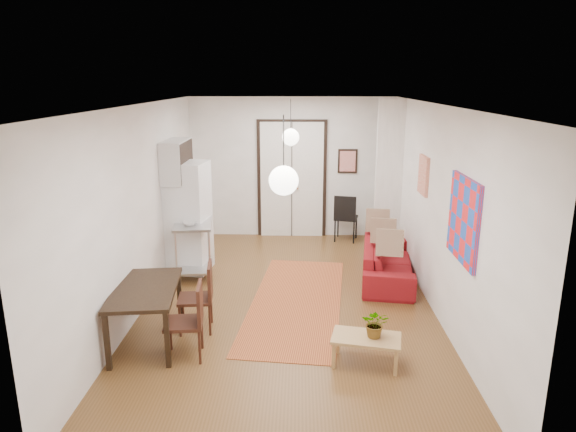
{
  "coord_description": "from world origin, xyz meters",
  "views": [
    {
      "loc": [
        0.16,
        -7.05,
        3.23
      ],
      "look_at": [
        -0.01,
        0.37,
        1.25
      ],
      "focal_mm": 32.0,
      "sensor_mm": 36.0,
      "label": 1
    }
  ],
  "objects_px": {
    "coffee_table": "(366,340)",
    "black_side_chair": "(346,212)",
    "sofa": "(388,261)",
    "fridge": "(188,217)",
    "dining_chair_far": "(185,313)",
    "dining_chair_near": "(196,290)",
    "dining_table": "(145,294)",
    "kitchen_counter": "(195,239)"
  },
  "relations": [
    {
      "from": "coffee_table",
      "to": "black_side_chair",
      "type": "distance_m",
      "value": 4.92
    },
    {
      "from": "sofa",
      "to": "fridge",
      "type": "bearing_deg",
      "value": 92.59
    },
    {
      "from": "dining_chair_far",
      "to": "sofa",
      "type": "bearing_deg",
      "value": 124.88
    },
    {
      "from": "coffee_table",
      "to": "dining_chair_near",
      "type": "distance_m",
      "value": 2.34
    },
    {
      "from": "fridge",
      "to": "dining_table",
      "type": "relative_size",
      "value": 1.34
    },
    {
      "from": "kitchen_counter",
      "to": "dining_table",
      "type": "xyz_separation_m",
      "value": [
        -0.13,
        -2.44,
        0.05
      ]
    },
    {
      "from": "kitchen_counter",
      "to": "dining_table",
      "type": "bearing_deg",
      "value": -100.99
    },
    {
      "from": "coffee_table",
      "to": "fridge",
      "type": "height_order",
      "value": "fridge"
    },
    {
      "from": "fridge",
      "to": "black_side_chair",
      "type": "height_order",
      "value": "fridge"
    },
    {
      "from": "dining_chair_far",
      "to": "black_side_chair",
      "type": "height_order",
      "value": "black_side_chair"
    },
    {
      "from": "coffee_table",
      "to": "dining_chair_near",
      "type": "xyz_separation_m",
      "value": [
        -2.15,
        0.9,
        0.23
      ]
    },
    {
      "from": "fridge",
      "to": "black_side_chair",
      "type": "distance_m",
      "value": 3.45
    },
    {
      "from": "fridge",
      "to": "dining_table",
      "type": "distance_m",
      "value": 2.58
    },
    {
      "from": "kitchen_counter",
      "to": "dining_table",
      "type": "height_order",
      "value": "kitchen_counter"
    },
    {
      "from": "dining_chair_far",
      "to": "black_side_chair",
      "type": "bearing_deg",
      "value": 147.21
    },
    {
      "from": "sofa",
      "to": "coffee_table",
      "type": "bearing_deg",
      "value": 173.59
    },
    {
      "from": "dining_table",
      "to": "dining_chair_far",
      "type": "bearing_deg",
      "value": -25.26
    },
    {
      "from": "dining_table",
      "to": "dining_chair_near",
      "type": "distance_m",
      "value": 0.72
    },
    {
      "from": "sofa",
      "to": "dining_chair_far",
      "type": "relative_size",
      "value": 2.21
    },
    {
      "from": "dining_chair_near",
      "to": "fridge",
      "type": "bearing_deg",
      "value": -172.17
    },
    {
      "from": "sofa",
      "to": "dining_chair_near",
      "type": "bearing_deg",
      "value": 130.39
    },
    {
      "from": "dining_table",
      "to": "kitchen_counter",
      "type": "bearing_deg",
      "value": 87.01
    },
    {
      "from": "fridge",
      "to": "dining_table",
      "type": "xyz_separation_m",
      "value": [
        -0.01,
        -2.56,
        -0.29
      ]
    },
    {
      "from": "kitchen_counter",
      "to": "dining_chair_near",
      "type": "relative_size",
      "value": 1.4
    },
    {
      "from": "dining_chair_far",
      "to": "black_side_chair",
      "type": "relative_size",
      "value": 0.95
    },
    {
      "from": "coffee_table",
      "to": "dining_table",
      "type": "bearing_deg",
      "value": 170.3
    },
    {
      "from": "dining_chair_near",
      "to": "sofa",
      "type": "bearing_deg",
      "value": 115.9
    },
    {
      "from": "fridge",
      "to": "dining_chair_near",
      "type": "xyz_separation_m",
      "value": [
        0.54,
        -2.12,
        -0.42
      ]
    },
    {
      "from": "dining_table",
      "to": "dining_chair_near",
      "type": "height_order",
      "value": "dining_chair_near"
    },
    {
      "from": "coffee_table",
      "to": "black_side_chair",
      "type": "xyz_separation_m",
      "value": [
        0.18,
        4.91,
        0.27
      ]
    },
    {
      "from": "fridge",
      "to": "kitchen_counter",
      "type": "bearing_deg",
      "value": -37.99
    },
    {
      "from": "dining_chair_near",
      "to": "dining_table",
      "type": "bearing_deg",
      "value": -57.58
    },
    {
      "from": "coffee_table",
      "to": "black_side_chair",
      "type": "height_order",
      "value": "black_side_chair"
    },
    {
      "from": "sofa",
      "to": "dining_table",
      "type": "xyz_separation_m",
      "value": [
        -3.39,
        -2.24,
        0.36
      ]
    },
    {
      "from": "coffee_table",
      "to": "dining_table",
      "type": "height_order",
      "value": "dining_table"
    },
    {
      "from": "kitchen_counter",
      "to": "black_side_chair",
      "type": "distance_m",
      "value": 3.4
    },
    {
      "from": "fridge",
      "to": "dining_chair_far",
      "type": "xyz_separation_m",
      "value": [
        0.54,
        -2.82,
        -0.42
      ]
    },
    {
      "from": "kitchen_counter",
      "to": "coffee_table",
      "type": "bearing_deg",
      "value": -56.48
    },
    {
      "from": "fridge",
      "to": "dining_chair_far",
      "type": "height_order",
      "value": "fridge"
    },
    {
      "from": "sofa",
      "to": "dining_chair_near",
      "type": "xyz_separation_m",
      "value": [
        -2.84,
        -1.8,
        0.23
      ]
    },
    {
      "from": "coffee_table",
      "to": "dining_chair_far",
      "type": "distance_m",
      "value": 2.17
    },
    {
      "from": "sofa",
      "to": "dining_chair_far",
      "type": "bearing_deg",
      "value": 139.37
    }
  ]
}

